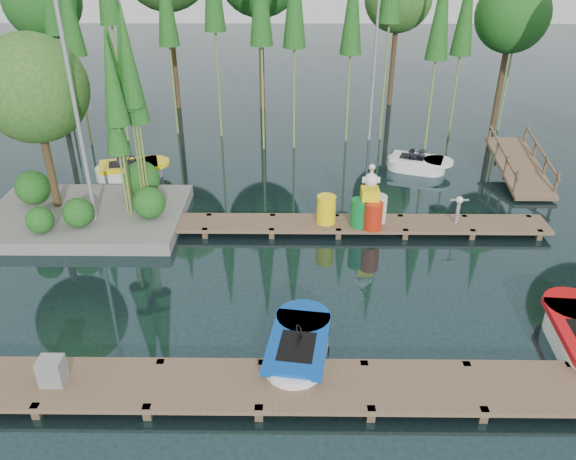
{
  "coord_description": "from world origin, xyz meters",
  "views": [
    {
      "loc": [
        0.64,
        -12.91,
        8.38
      ],
      "look_at": [
        0.5,
        0.5,
        1.1
      ],
      "focal_mm": 35.0,
      "sensor_mm": 36.0,
      "label": 1
    }
  ],
  "objects_px": {
    "boat_yellow_far": "(131,170)",
    "utility_cabinet": "(52,371)",
    "boat_blue": "(298,350)",
    "yellow_barrel": "(326,209)",
    "island": "(62,123)",
    "drum_cluster": "(370,208)"
  },
  "relations": [
    {
      "from": "yellow_barrel",
      "to": "drum_cluster",
      "type": "relative_size",
      "value": 0.45
    },
    {
      "from": "island",
      "to": "yellow_barrel",
      "type": "distance_m",
      "value": 8.35
    },
    {
      "from": "drum_cluster",
      "to": "boat_yellow_far",
      "type": "bearing_deg",
      "value": 153.06
    },
    {
      "from": "drum_cluster",
      "to": "utility_cabinet",
      "type": "bearing_deg",
      "value": -136.09
    },
    {
      "from": "boat_blue",
      "to": "boat_yellow_far",
      "type": "bearing_deg",
      "value": 130.05
    },
    {
      "from": "boat_blue",
      "to": "drum_cluster",
      "type": "height_order",
      "value": "drum_cluster"
    },
    {
      "from": "boat_blue",
      "to": "yellow_barrel",
      "type": "xyz_separation_m",
      "value": [
        0.88,
        5.92,
        0.47
      ]
    },
    {
      "from": "yellow_barrel",
      "to": "island",
      "type": "bearing_deg",
      "value": 174.32
    },
    {
      "from": "island",
      "to": "yellow_barrel",
      "type": "xyz_separation_m",
      "value": [
        7.95,
        -0.79,
        -2.44
      ]
    },
    {
      "from": "boat_blue",
      "to": "utility_cabinet",
      "type": "bearing_deg",
      "value": -159.45
    },
    {
      "from": "island",
      "to": "utility_cabinet",
      "type": "xyz_separation_m",
      "value": [
        2.16,
        -7.79,
        -2.59
      ]
    },
    {
      "from": "boat_yellow_far",
      "to": "utility_cabinet",
      "type": "distance_m",
      "value": 11.24
    },
    {
      "from": "boat_yellow_far",
      "to": "utility_cabinet",
      "type": "height_order",
      "value": "boat_yellow_far"
    },
    {
      "from": "island",
      "to": "utility_cabinet",
      "type": "height_order",
      "value": "island"
    },
    {
      "from": "drum_cluster",
      "to": "yellow_barrel",
      "type": "bearing_deg",
      "value": 173.4
    },
    {
      "from": "island",
      "to": "boat_blue",
      "type": "relative_size",
      "value": 2.34
    },
    {
      "from": "boat_blue",
      "to": "utility_cabinet",
      "type": "relative_size",
      "value": 4.92
    },
    {
      "from": "island",
      "to": "boat_yellow_far",
      "type": "relative_size",
      "value": 2.28
    },
    {
      "from": "boat_yellow_far",
      "to": "utility_cabinet",
      "type": "xyz_separation_m",
      "value": [
        1.35,
        -11.15,
        0.3
      ]
    },
    {
      "from": "utility_cabinet",
      "to": "yellow_barrel",
      "type": "xyz_separation_m",
      "value": [
        5.79,
        7.0,
        0.15
      ]
    },
    {
      "from": "yellow_barrel",
      "to": "boat_blue",
      "type": "bearing_deg",
      "value": -98.5
    },
    {
      "from": "boat_blue",
      "to": "utility_cabinet",
      "type": "distance_m",
      "value": 5.04
    }
  ]
}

